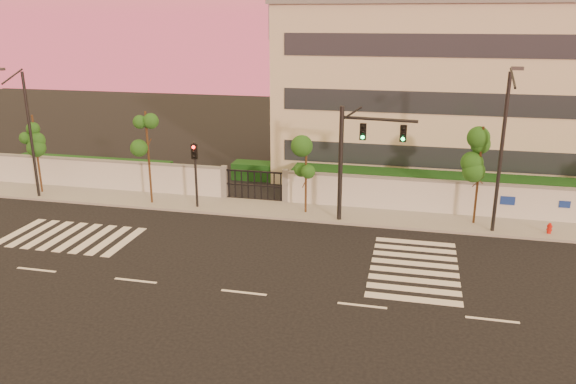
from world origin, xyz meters
name	(u,v)px	position (x,y,z in m)	size (l,w,h in m)	color
ground	(244,293)	(0.00, 0.00, 0.00)	(120.00, 120.00, 0.00)	black
sidewalk	(296,211)	(0.00, 10.50, 0.07)	(60.00, 3.00, 0.15)	gray
perimeter_wall	(303,188)	(0.10, 12.00, 1.07)	(60.00, 0.36, 2.20)	silver
hedge_row	(327,181)	(1.17, 14.74, 0.82)	(41.00, 4.25, 1.80)	#0F3514
institutional_building	(452,90)	(9.00, 21.99, 6.16)	(24.40, 12.40, 12.25)	beige
road_markings	(236,254)	(-1.58, 3.76, 0.01)	(57.00, 7.62, 0.02)	silver
street_tree_b	(35,136)	(-17.10, 10.39, 3.85)	(1.58, 1.26, 5.24)	#382314
street_tree_c	(148,137)	(-9.02, 9.94, 4.29)	(1.61, 1.28, 5.83)	#382314
street_tree_d	(307,159)	(0.64, 10.34, 3.39)	(1.59, 1.26, 4.60)	#382314
street_tree_e	(481,154)	(10.16, 10.65, 4.11)	(1.59, 1.26, 5.59)	#382314
traffic_signal_main	(356,151)	(3.55, 9.51, 4.17)	(4.16, 0.67, 6.59)	black
traffic_signal_secondary	(195,167)	(-5.99, 9.78, 2.63)	(0.32, 0.33, 4.14)	black
streetlight_west	(28,129)	(-16.74, 9.34, 4.53)	(0.50, 2.02, 8.39)	black
streetlight_east	(503,146)	(11.03, 9.40, 4.85)	(0.54, 2.16, 8.97)	black
fire_hydrant	(549,229)	(13.92, 9.84, 0.37)	(0.29, 0.27, 0.74)	#B7150C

